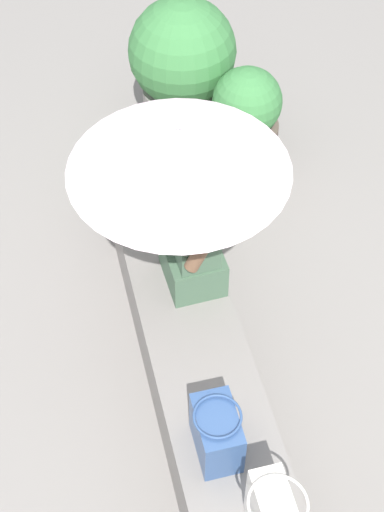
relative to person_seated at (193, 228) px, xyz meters
name	(u,v)px	position (x,y,z in m)	size (l,w,h in m)	color
ground_plane	(191,373)	(0.29, -0.08, -0.85)	(14.00, 14.00, 0.00)	gray
stone_bench	(191,350)	(0.29, -0.08, -0.62)	(2.92, 0.48, 0.46)	gray
person_seated	(193,228)	(0.00, 0.00, 0.00)	(0.48, 0.29, 0.90)	#47664C
parasol	(179,150)	(0.07, -0.08, 0.58)	(0.98, 0.98, 1.11)	#B7B7BC
handbag_black	(129,146)	(-0.91, -0.15, -0.22)	(0.20, 0.17, 0.35)	#B2333D
tote_bag_canvas	(217,433)	(0.96, -0.13, -0.25)	(0.28, 0.21, 0.29)	#335184
magazine	(152,217)	(-0.47, -0.12, -0.38)	(0.28, 0.20, 0.01)	gold
planter_near	(246,123)	(-1.21, 0.66, -0.45)	(0.45, 0.45, 0.80)	brown
planter_far	(182,67)	(-1.69, 0.35, -0.29)	(0.71, 0.71, 1.03)	gray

